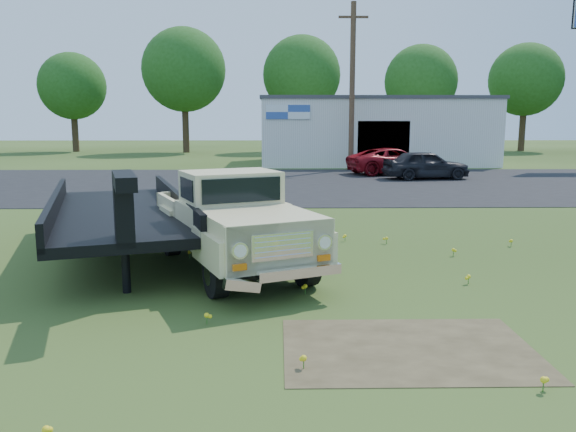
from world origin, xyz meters
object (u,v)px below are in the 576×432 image
object	(u,v)px
red_pickup	(394,161)
vintage_pickup_truck	(231,220)
flatbed_trailer	(117,206)
dark_sedan	(426,165)

from	to	relation	value
red_pickup	vintage_pickup_truck	bearing A→B (deg)	145.52
flatbed_trailer	dark_sedan	world-z (taller)	flatbed_trailer
red_pickup	dark_sedan	xyz separation A→B (m)	(0.97, -2.50, 0.01)
flatbed_trailer	red_pickup	xyz separation A→B (m)	(9.20, 17.28, -0.34)
red_pickup	dark_sedan	size ratio (longest dim) A/B	1.21
flatbed_trailer	dark_sedan	bearing A→B (deg)	37.59
vintage_pickup_truck	dark_sedan	size ratio (longest dim) A/B	1.28
vintage_pickup_truck	red_pickup	xyz separation A→B (m)	(6.79, 18.49, -0.25)
flatbed_trailer	dark_sedan	size ratio (longest dim) A/B	1.86
vintage_pickup_truck	dark_sedan	distance (m)	17.78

